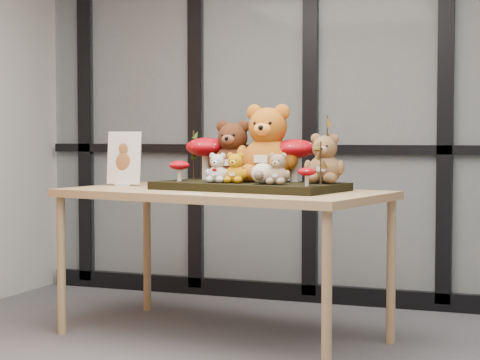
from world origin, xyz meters
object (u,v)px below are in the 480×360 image
at_px(mushroom_back_left, 207,156).
at_px(mushroom_front_left, 179,170).
at_px(display_table, 222,201).
at_px(bear_beige_small, 278,167).
at_px(diorama_tray, 249,186).
at_px(bear_brown_medium, 233,147).
at_px(mushroom_back_right, 295,158).
at_px(sign_holder, 124,160).
at_px(mushroom_front_right, 307,176).
at_px(bear_small_yellow, 235,166).
at_px(plush_cream_hedgehog, 263,173).
at_px(bear_white_bow, 218,166).
at_px(bear_tan_back, 325,156).
at_px(bear_pooh_yellow, 268,139).

height_order(mushroom_back_left, mushroom_front_left, mushroom_back_left).
relative_size(display_table, bear_beige_small, 10.38).
relative_size(diorama_tray, bear_brown_medium, 2.69).
relative_size(mushroom_back_right, sign_holder, 0.81).
bearing_deg(mushroom_front_right, sign_holder, 163.27).
xyz_separation_m(mushroom_back_left, sign_holder, (-0.51, -0.07, -0.03)).
distance_m(bear_beige_small, mushroom_front_left, 0.64).
bearing_deg(bear_beige_small, bear_small_yellow, 176.57).
distance_m(mushroom_back_left, mushroom_back_right, 0.57).
height_order(diorama_tray, plush_cream_hedgehog, plush_cream_hedgehog).
relative_size(bear_small_yellow, mushroom_back_left, 0.67).
distance_m(mushroom_front_left, sign_holder, 0.48).
relative_size(bear_brown_medium, bear_small_yellow, 2.08).
bearing_deg(mushroom_back_left, sign_holder, -172.03).
relative_size(mushroom_back_right, mushroom_front_right, 2.48).
bearing_deg(bear_white_bow, bear_beige_small, 1.42).
bearing_deg(diorama_tray, bear_tan_back, 16.01).
bearing_deg(mushroom_front_left, bear_pooh_yellow, 16.31).
height_order(display_table, bear_small_yellow, bear_small_yellow).
relative_size(bear_pooh_yellow, mushroom_back_right, 1.81).
relative_size(display_table, plush_cream_hedgehog, 15.53).
height_order(diorama_tray, mushroom_front_right, mushroom_front_right).
bearing_deg(bear_brown_medium, bear_small_yellow, -54.99).
bearing_deg(diorama_tray, mushroom_front_right, -20.68).
xyz_separation_m(bear_beige_small, mushroom_back_right, (-0.00, 0.31, 0.04)).
bearing_deg(bear_tan_back, mushroom_front_right, -81.94).
bearing_deg(diorama_tray, plush_cream_hedgehog, -38.42).
bearing_deg(display_table, bear_tan_back, 18.76).
bearing_deg(display_table, mushroom_back_right, 35.86).
relative_size(bear_beige_small, mushroom_back_left, 0.68).
xyz_separation_m(bear_beige_small, sign_holder, (-1.08, 0.30, 0.02)).
bearing_deg(bear_brown_medium, bear_white_bow, -75.36).
height_order(diorama_tray, mushroom_front_left, mushroom_front_left).
xyz_separation_m(bear_pooh_yellow, mushroom_back_left, (-0.42, 0.10, -0.10)).
relative_size(bear_brown_medium, bear_tan_back, 1.29).
distance_m(display_table, bear_pooh_yellow, 0.43).
relative_size(display_table, mushroom_back_left, 7.07).
distance_m(bear_white_bow, plush_cream_hedgehog, 0.28).
bearing_deg(bear_beige_small, mushroom_front_right, -10.95).
height_order(bear_white_bow, mushroom_front_left, bear_white_bow).
bearing_deg(bear_beige_small, display_table, 170.53).
bearing_deg(bear_pooh_yellow, sign_holder, -170.56).
xyz_separation_m(mushroom_back_left, mushroom_front_left, (-0.07, -0.24, -0.07)).
height_order(mushroom_back_left, sign_holder, sign_holder).
height_order(bear_pooh_yellow, mushroom_back_right, bear_pooh_yellow).
xyz_separation_m(bear_beige_small, mushroom_back_left, (-0.56, 0.38, 0.04)).
distance_m(diorama_tray, plush_cream_hedgehog, 0.23).
xyz_separation_m(bear_brown_medium, bear_tan_back, (0.58, -0.13, -0.04)).
relative_size(display_table, sign_holder, 5.90).
xyz_separation_m(bear_pooh_yellow, plush_cream_hedgehog, (0.06, -0.25, -0.18)).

